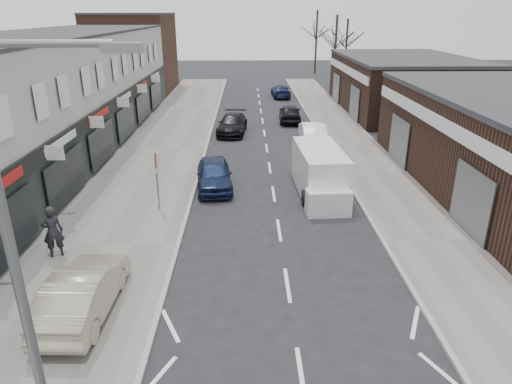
{
  "coord_description": "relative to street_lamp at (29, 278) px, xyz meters",
  "views": [
    {
      "loc": [
        -1.29,
        -6.67,
        8.28
      ],
      "look_at": [
        -0.99,
        7.67,
        2.6
      ],
      "focal_mm": 32.0,
      "sensor_mm": 36.0,
      "label": 1
    }
  ],
  "objects": [
    {
      "name": "pavement_left",
      "position": [
        -2.22,
        22.8,
        -4.56
      ],
      "size": [
        5.5,
        64.0,
        0.12
      ],
      "primitive_type": "cube",
      "color": "slate",
      "rests_on": "ground"
    },
    {
      "name": "pavement_right",
      "position": [
        10.28,
        22.8,
        -4.56
      ],
      "size": [
        3.5,
        64.0,
        0.12
      ],
      "primitive_type": "cube",
      "color": "slate",
      "rests_on": "ground"
    },
    {
      "name": "shop_terrace_left",
      "position": [
        -8.97,
        20.3,
        -1.07
      ],
      "size": [
        8.0,
        41.0,
        7.1
      ],
      "primitive_type": "cube",
      "color": "beige",
      "rests_on": "ground"
    },
    {
      "name": "brick_block_far",
      "position": [
        -8.97,
        45.8,
        -0.62
      ],
      "size": [
        8.0,
        10.0,
        8.0
      ],
      "primitive_type": "cube",
      "color": "#4C2F20",
      "rests_on": "ground"
    },
    {
      "name": "right_unit_far",
      "position": [
        17.03,
        34.8,
        -2.37
      ],
      "size": [
        10.0,
        16.0,
        4.5
      ],
      "primitive_type": "cube",
      "color": "#321E17",
      "rests_on": "ground"
    },
    {
      "name": "tree_far_a",
      "position": [
        13.53,
        48.8,
        -4.62
      ],
      "size": [
        3.6,
        3.6,
        8.0
      ],
      "primitive_type": null,
      "color": "#382D26",
      "rests_on": "ground"
    },
    {
      "name": "tree_far_b",
      "position": [
        16.03,
        54.8,
        -4.62
      ],
      "size": [
        3.6,
        3.6,
        7.5
      ],
      "primitive_type": null,
      "color": "#382D26",
      "rests_on": "ground"
    },
    {
      "name": "tree_far_c",
      "position": [
        13.03,
        60.8,
        -4.62
      ],
      "size": [
        3.6,
        3.6,
        8.5
      ],
      "primitive_type": null,
      "color": "#382D26",
      "rests_on": "ground"
    },
    {
      "name": "street_lamp",
      "position": [
        0.0,
        0.0,
        0.0
      ],
      "size": [
        2.23,
        0.22,
        8.0
      ],
      "color": "slate",
      "rests_on": "pavement_left"
    },
    {
      "name": "warning_sign",
      "position": [
        -0.63,
        12.8,
        -2.42
      ],
      "size": [
        0.12,
        0.8,
        2.7
      ],
      "color": "slate",
      "rests_on": "pavement_left"
    },
    {
      "name": "white_van",
      "position": [
        6.76,
        14.86,
        -3.59
      ],
      "size": [
        2.21,
        5.71,
        2.19
      ],
      "rotation": [
        0.0,
        0.0,
        0.05
      ],
      "color": "silver",
      "rests_on": "ground"
    },
    {
      "name": "sedan_on_pavement",
      "position": [
        -1.47,
        5.3,
        -3.79
      ],
      "size": [
        1.62,
        4.36,
        1.42
      ],
      "primitive_type": "imported",
      "rotation": [
        0.0,
        0.0,
        3.12
      ],
      "color": "#ACA289",
      "rests_on": "pavement_left"
    },
    {
      "name": "pedestrian",
      "position": [
        -3.62,
        8.67,
        -3.54
      ],
      "size": [
        0.82,
        0.68,
        1.92
      ],
      "primitive_type": "imported",
      "rotation": [
        0.0,
        0.0,
        3.5
      ],
      "color": "black",
      "rests_on": "pavement_left"
    },
    {
      "name": "parked_car_left_a",
      "position": [
        1.59,
        15.68,
        -3.9
      ],
      "size": [
        2.12,
        4.39,
        1.44
      ],
      "primitive_type": "imported",
      "rotation": [
        0.0,
        0.0,
        0.1
      ],
      "color": "#141F3F",
      "rests_on": "ground"
    },
    {
      "name": "parked_car_left_b",
      "position": [
        2.19,
        26.8,
        -3.94
      ],
      "size": [
        2.33,
        4.87,
        1.37
      ],
      "primitive_type": "imported",
      "rotation": [
        0.0,
        0.0,
        -0.09
      ],
      "color": "black",
      "rests_on": "ground"
    },
    {
      "name": "parked_car_right_a",
      "position": [
        7.65,
        24.05,
        -3.9
      ],
      "size": [
        1.63,
        4.42,
        1.45
      ],
      "primitive_type": "imported",
      "rotation": [
        0.0,
        0.0,
        3.12
      ],
      "color": "white",
      "rests_on": "ground"
    },
    {
      "name": "parked_car_right_b",
      "position": [
        6.73,
        30.42,
        -3.91
      ],
      "size": [
        1.89,
        4.24,
        1.42
      ],
      "primitive_type": "imported",
      "rotation": [
        0.0,
        0.0,
        3.09
      ],
      "color": "black",
      "rests_on": "ground"
    },
    {
      "name": "parked_car_right_c",
      "position": [
        6.8,
        41.89,
        -3.98
      ],
      "size": [
        1.94,
        4.45,
        1.28
      ],
      "primitive_type": "imported",
      "rotation": [
        0.0,
        0.0,
        3.18
      ],
      "color": "#162146",
      "rests_on": "ground"
    }
  ]
}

